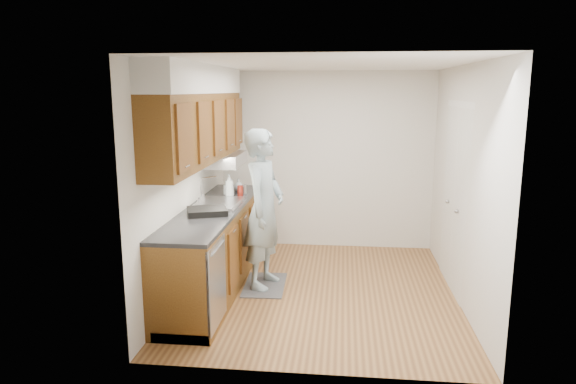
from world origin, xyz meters
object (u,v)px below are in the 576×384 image
at_px(soap_bottle_a, 229,185).
at_px(soap_bottle_b, 228,187).
at_px(person, 264,198).
at_px(dish_rack, 207,211).
at_px(soda_can, 240,190).
at_px(steel_can, 244,189).
at_px(soap_bottle_c, 238,185).

bearing_deg(soap_bottle_a, soap_bottle_b, 110.13).
xyz_separation_m(person, dish_rack, (-0.55, -0.41, -0.07)).
height_order(soda_can, steel_can, soda_can).
distance_m(soda_can, dish_rack, 1.02).
xyz_separation_m(person, soap_bottle_c, (-0.48, 0.88, -0.02)).
bearing_deg(soap_bottle_b, dish_rack, -89.09).
bearing_deg(person, soap_bottle_c, 40.52).
distance_m(soap_bottle_a, soap_bottle_c, 0.38).
xyz_separation_m(person, soap_bottle_a, (-0.51, 0.51, 0.05)).
relative_size(soap_bottle_b, steel_can, 1.52).
bearing_deg(dish_rack, soap_bottle_c, 66.56).
relative_size(soap_bottle_a, soap_bottle_b, 1.62).
height_order(person, soap_bottle_a, person).
bearing_deg(soda_can, person, -56.76).
bearing_deg(soda_can, soap_bottle_c, 106.02).
distance_m(soap_bottle_a, steel_can, 0.26).
height_order(person, soda_can, person).
bearing_deg(steel_can, dish_rack, -99.20).
distance_m(person, soap_bottle_a, 0.72).
bearing_deg(soda_can, steel_can, 75.98).
xyz_separation_m(soap_bottle_a, steel_can, (0.14, 0.20, -0.09)).
distance_m(soap_bottle_a, soda_can, 0.17).
bearing_deg(soap_bottle_a, dish_rack, -92.53).
xyz_separation_m(soap_bottle_c, dish_rack, (-0.07, -1.29, -0.05)).
bearing_deg(soap_bottle_a, person, -44.95).
bearing_deg(soap_bottle_c, soap_bottle_b, -112.81).
bearing_deg(soap_bottle_b, soap_bottle_a, -69.87).
distance_m(soap_bottle_b, dish_rack, 1.07).
xyz_separation_m(soap_bottle_b, soap_bottle_c, (0.09, 0.22, -0.01)).
distance_m(soap_bottle_b, soda_can, 0.18).
relative_size(soap_bottle_b, dish_rack, 0.43).
bearing_deg(dish_rack, soap_bottle_b, 70.77).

